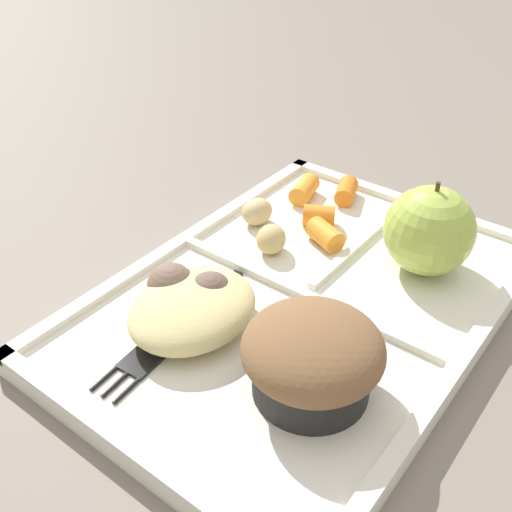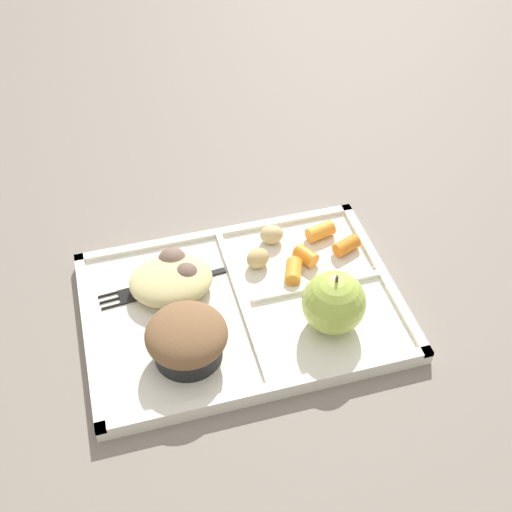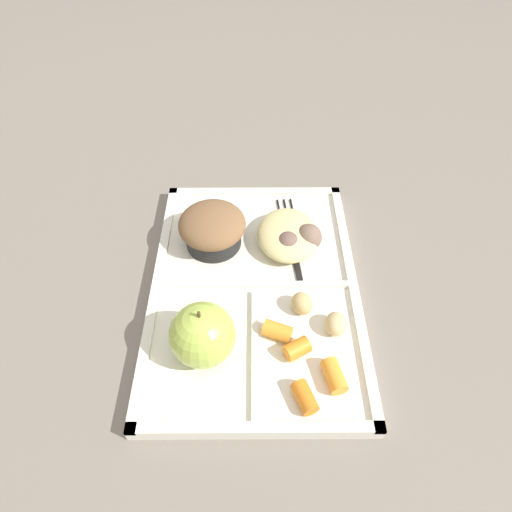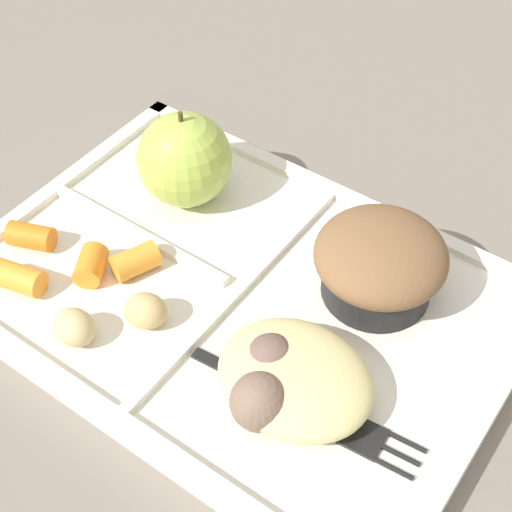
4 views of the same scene
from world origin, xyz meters
name	(u,v)px [view 3 (image 3 of 4)]	position (x,y,z in m)	size (l,w,h in m)	color
ground	(252,293)	(0.00, 0.00, 0.00)	(6.00, 6.00, 0.00)	slate
lunch_tray	(252,289)	(0.00, 0.00, 0.01)	(0.38, 0.27, 0.02)	silver
green_apple	(199,335)	(-0.09, 0.06, 0.05)	(0.07, 0.07, 0.08)	#A8C14C
bran_muffin	(210,228)	(0.08, 0.06, 0.04)	(0.09, 0.09, 0.06)	black
carrot_slice_near_corner	(331,376)	(-0.13, -0.09, 0.02)	(0.02, 0.02, 0.04)	orange
carrot_slice_diagonal	(294,349)	(-0.10, -0.05, 0.02)	(0.02, 0.02, 0.03)	orange
carrot_slice_edge	(274,331)	(-0.07, -0.03, 0.02)	(0.02, 0.02, 0.03)	orange
carrot_slice_large	(301,397)	(-0.15, -0.05, 0.02)	(0.02, 0.02, 0.03)	orange
potato_chunk_wedge	(332,324)	(-0.07, -0.10, 0.03)	(0.03, 0.03, 0.02)	tan
potato_chunk_small	(299,303)	(-0.04, -0.06, 0.03)	(0.03, 0.03, 0.03)	tan
egg_noodle_pile	(285,235)	(0.08, -0.05, 0.03)	(0.10, 0.09, 0.03)	#D6C684
meatball_back	(306,237)	(0.07, -0.07, 0.03)	(0.04, 0.04, 0.04)	#755B4C
meatball_center	(285,232)	(0.08, -0.05, 0.03)	(0.03, 0.03, 0.03)	brown
meatball_side	(285,244)	(0.06, -0.05, 0.03)	(0.04, 0.04, 0.04)	brown
plastic_fork	(287,230)	(0.10, -0.05, 0.02)	(0.16, 0.03, 0.00)	black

